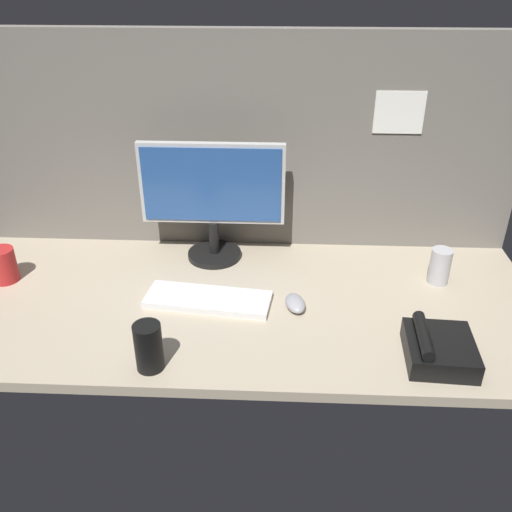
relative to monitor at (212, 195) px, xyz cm
name	(u,v)px	position (x,y,z in cm)	size (l,w,h in cm)	color
ground_plane	(238,301)	(9.90, -25.13, -23.85)	(180.00, 80.00, 3.00)	tan
cubicle_wall_back	(245,144)	(9.96, 12.37, 13.33)	(180.00, 5.50, 71.32)	slate
monitor	(212,195)	(0.00, 0.00, 0.00)	(46.64, 18.00, 39.67)	black
keyboard	(208,300)	(1.17, -28.29, -21.35)	(37.00, 13.00, 2.00)	silver
mouse	(295,303)	(26.95, -30.04, -20.65)	(5.60, 9.60, 3.40)	#99999E
mug_black_travel	(149,347)	(-9.68, -57.74, -15.90)	(6.98, 6.98, 12.90)	black
mug_red_plastic	(3,265)	(-64.26, -18.78, -16.88)	(8.25, 8.25, 10.93)	red
mug_steel	(440,266)	(71.94, -13.41, -16.63)	(6.47, 6.47, 11.44)	#B2B2B7
desk_phone	(438,349)	(62.89, -50.99, -19.16)	(18.08, 19.96, 8.80)	black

